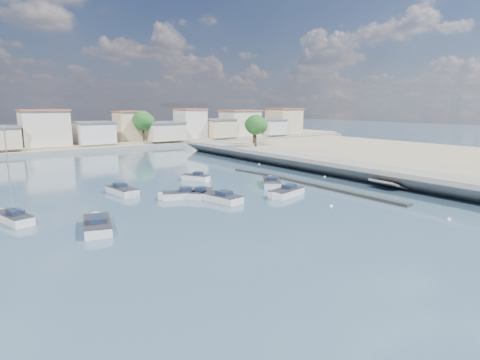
% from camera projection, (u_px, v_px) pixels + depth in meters
% --- Properties ---
extents(ground, '(400.00, 400.00, 0.00)m').
position_uv_depth(ground, '(173.00, 165.00, 73.42)').
color(ground, '#283E50').
rests_on(ground, ground).
extents(seawall_walkway, '(5.00, 90.00, 1.80)m').
position_uv_depth(seawall_walkway, '(359.00, 170.00, 61.97)').
color(seawall_walkway, slate).
rests_on(seawall_walkway, ground).
extents(seawall_embankment, '(49.65, 90.00, 2.90)m').
position_uv_depth(seawall_embankment, '(434.00, 159.00, 74.17)').
color(seawall_embankment, slate).
rests_on(seawall_embankment, ground).
extents(breakwater, '(2.00, 31.02, 0.35)m').
position_uv_depth(breakwater, '(306.00, 183.00, 55.31)').
color(breakwater, black).
rests_on(breakwater, ground).
extents(far_shore_land, '(160.00, 40.00, 1.40)m').
position_uv_depth(far_shore_land, '(94.00, 141.00, 115.13)').
color(far_shore_land, gray).
rests_on(far_shore_land, ground).
extents(far_shore_quay, '(160.00, 2.50, 0.80)m').
position_uv_depth(far_shore_quay, '(118.00, 148.00, 98.29)').
color(far_shore_quay, slate).
rests_on(far_shore_quay, ground).
extents(far_town, '(113.01, 12.80, 8.35)m').
position_uv_depth(far_town, '(149.00, 127.00, 108.27)').
color(far_town, beige).
rests_on(far_town, far_shore_land).
extents(shore_trees, '(74.56, 38.32, 7.92)m').
position_uv_depth(shore_trees, '(153.00, 124.00, 99.60)').
color(shore_trees, '#38281E').
rests_on(shore_trees, ground).
extents(motorboat_a, '(3.13, 5.99, 1.48)m').
position_uv_depth(motorboat_a, '(219.00, 198.00, 45.50)').
color(motorboat_a, silver).
rests_on(motorboat_a, ground).
extents(motorboat_b, '(4.04, 3.61, 1.48)m').
position_uv_depth(motorboat_b, '(202.00, 193.00, 47.65)').
color(motorboat_b, silver).
rests_on(motorboat_b, ground).
extents(motorboat_c, '(5.07, 3.16, 1.48)m').
position_uv_depth(motorboat_c, '(180.00, 195.00, 46.68)').
color(motorboat_c, silver).
rests_on(motorboat_c, ground).
extents(motorboat_d, '(5.67, 3.34, 1.48)m').
position_uv_depth(motorboat_d, '(285.00, 193.00, 47.93)').
color(motorboat_d, silver).
rests_on(motorboat_d, ground).
extents(motorboat_e, '(3.43, 6.25, 1.48)m').
position_uv_depth(motorboat_e, '(97.00, 225.00, 35.19)').
color(motorboat_e, silver).
rests_on(motorboat_e, ground).
extents(motorboat_f, '(3.34, 4.30, 1.48)m').
position_uv_depth(motorboat_f, '(195.00, 178.00, 58.01)').
color(motorboat_f, silver).
rests_on(motorboat_f, ground).
extents(motorboat_g, '(2.62, 5.83, 1.48)m').
position_uv_depth(motorboat_g, '(123.00, 191.00, 48.84)').
color(motorboat_g, silver).
rests_on(motorboat_g, ground).
extents(motorboat_h, '(5.05, 5.80, 1.48)m').
position_uv_depth(motorboat_h, '(271.00, 182.00, 54.64)').
color(motorboat_h, silver).
rests_on(motorboat_h, ground).
extents(sailboat, '(3.06, 5.77, 9.00)m').
position_uv_depth(sailboat, '(13.00, 217.00, 37.35)').
color(sailboat, silver).
rests_on(sailboat, ground).
extents(mooring_buoys, '(16.77, 39.36, 0.39)m').
position_uv_depth(mooring_buoys, '(298.00, 184.00, 55.12)').
color(mooring_buoys, white).
rests_on(mooring_buoys, ground).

